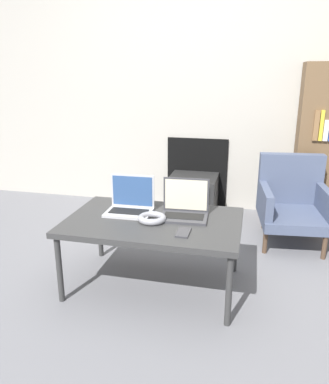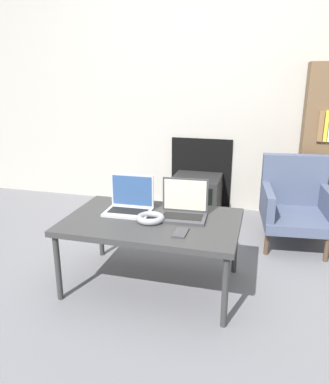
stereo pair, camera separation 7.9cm
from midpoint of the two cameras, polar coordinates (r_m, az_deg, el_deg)
name	(u,v)px [view 2 (the right image)]	position (r m, az deg, el deg)	size (l,w,h in m)	color
ground_plane	(145,298)	(2.44, -2.05, -15.84)	(14.00, 14.00, 0.00)	slate
wall_back	(201,80)	(3.83, 6.25, 16.61)	(7.00, 0.08, 2.60)	#ADA89E
table	(152,224)	(2.38, -0.95, -4.96)	(1.09, 0.70, 0.47)	#333333
laptop_left	(130,203)	(2.49, -4.42, -1.74)	(0.30, 0.22, 0.24)	#B2B2B7
laptop_right	(184,208)	(2.39, 3.87, -2.49)	(0.31, 0.23, 0.24)	#38383D
headphones	(150,218)	(2.33, -1.31, -3.99)	(0.18, 0.18, 0.04)	gray
phone	(180,233)	(2.16, 3.50, -6.22)	(0.07, 0.14, 0.01)	#333338
tv	(196,196)	(3.73, 5.45, -0.54)	(0.46, 0.47, 0.38)	black
armchair	(295,200)	(3.28, 19.98, -1.23)	(0.60, 0.66, 0.70)	#47516B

